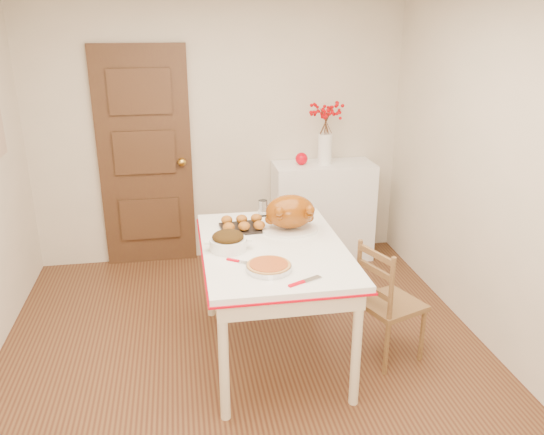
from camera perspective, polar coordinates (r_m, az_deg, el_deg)
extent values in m
cube|color=#442214|center=(3.87, -2.34, -15.67)|extent=(3.50, 4.00, 0.00)
cube|color=beige|center=(5.23, -5.49, 8.84)|extent=(3.50, 0.00, 2.50)
cube|color=beige|center=(1.56, 7.48, -20.62)|extent=(3.50, 0.00, 2.50)
cube|color=beige|center=(3.92, 23.72, 3.38)|extent=(0.00, 4.00, 2.50)
cube|color=#412518|center=(5.25, -13.06, 5.98)|extent=(0.85, 0.06, 2.06)
cube|color=white|center=(5.39, 5.28, 0.67)|extent=(0.96, 0.43, 0.96)
sphere|color=#CA0011|center=(5.18, 3.10, 6.14)|extent=(0.12, 0.12, 0.12)
cylinder|color=#9E4218|center=(3.28, -0.34, -5.06)|extent=(0.32, 0.32, 0.06)
cylinder|color=white|center=(4.17, -0.95, 1.00)|extent=(0.08, 0.08, 0.12)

